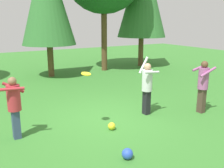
{
  "coord_description": "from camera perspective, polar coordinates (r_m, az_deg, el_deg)",
  "views": [
    {
      "loc": [
        -3.75,
        -6.71,
        3.05
      ],
      "look_at": [
        0.35,
        0.23,
        1.05
      ],
      "focal_mm": 41.38,
      "sensor_mm": 36.0,
      "label": 1
    }
  ],
  "objects": [
    {
      "name": "ball_yellow",
      "position": [
        7.46,
        -0.08,
        -9.28
      ],
      "size": [
        0.22,
        0.22,
        0.22
      ],
      "primitive_type": "sphere",
      "color": "yellow",
      "rests_on": "ground_plane"
    },
    {
      "name": "person_bystander",
      "position": [
        9.05,
        19.47,
        0.37
      ],
      "size": [
        0.67,
        0.58,
        1.76
      ],
      "rotation": [
        0.0,
        0.0,
        2.96
      ],
      "color": "#4C382D",
      "rests_on": "ground_plane"
    },
    {
      "name": "ground_plane",
      "position": [
        8.27,
        -1.27,
        -7.7
      ],
      "size": [
        40.0,
        40.0,
        0.0
      ],
      "primitive_type": "plane",
      "color": "#387A2D"
    },
    {
      "name": "person_thrower",
      "position": [
        8.46,
        7.75,
        -0.03
      ],
      "size": [
        0.6,
        0.5,
        1.89
      ],
      "rotation": [
        0.0,
        0.0,
        -3.09
      ],
      "color": "black",
      "rests_on": "ground_plane"
    },
    {
      "name": "frisbee",
      "position": [
        7.09,
        -5.74,
        2.25
      ],
      "size": [
        0.35,
        0.35,
        0.08
      ],
      "color": "yellow"
    },
    {
      "name": "ball_orange",
      "position": [
        11.84,
        8.14,
        -0.46
      ],
      "size": [
        0.27,
        0.27,
        0.27
      ],
      "primitive_type": "sphere",
      "color": "orange",
      "rests_on": "ground_plane"
    },
    {
      "name": "person_catcher",
      "position": [
        7.11,
        -20.81,
        -3.88
      ],
      "size": [
        0.65,
        0.59,
        1.66
      ],
      "rotation": [
        0.0,
        0.0,
        -0.22
      ],
      "color": "#38476B",
      "rests_on": "ground_plane"
    },
    {
      "name": "ball_blue",
      "position": [
        6.02,
        3.43,
        -15.13
      ],
      "size": [
        0.26,
        0.26,
        0.26
      ],
      "primitive_type": "sphere",
      "color": "blue",
      "rests_on": "ground_plane"
    }
  ]
}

